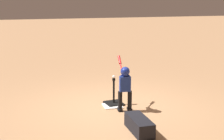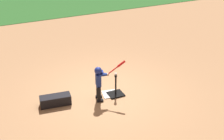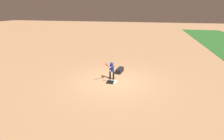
{
  "view_description": "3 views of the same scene",
  "coord_description": "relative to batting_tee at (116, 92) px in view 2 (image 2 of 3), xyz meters",
  "views": [
    {
      "loc": [
        -6.43,
        2.75,
        2.39
      ],
      "look_at": [
        0.34,
        -0.17,
        0.83
      ],
      "focal_mm": 50.0,
      "sensor_mm": 36.0,
      "label": 1
    },
    {
      "loc": [
        -3.18,
        -7.21,
        4.76
      ],
      "look_at": [
        0.22,
        0.06,
        0.71
      ],
      "focal_mm": 50.0,
      "sensor_mm": 36.0,
      "label": 2
    },
    {
      "loc": [
        9.06,
        1.9,
        3.97
      ],
      "look_at": [
        -0.14,
        -0.15,
        0.62
      ],
      "focal_mm": 28.0,
      "sensor_mm": 36.0,
      "label": 3
    }
  ],
  "objects": [
    {
      "name": "equipment_bag",
      "position": [
        -1.73,
        0.23,
        0.06
      ],
      "size": [
        0.87,
        0.42,
        0.28
      ],
      "primitive_type": "cube",
      "rotation": [
        0.0,
        0.0,
        -0.13
      ],
      "color": "black",
      "rests_on": "ground_plane"
    },
    {
      "name": "batter_child",
      "position": [
        -0.52,
        -0.04,
        0.57
      ],
      "size": [
        0.86,
        0.38,
        1.17
      ],
      "color": "black",
      "rests_on": "ground_plane"
    },
    {
      "name": "grass_outfield_strip",
      "position": [
        -0.23,
        11.21,
        -0.08
      ],
      "size": [
        56.0,
        6.65,
        0.02
      ],
      "primitive_type": "cube",
      "color": "#286026",
      "rests_on": "ground_plane"
    },
    {
      "name": "ground_plane",
      "position": [
        -0.23,
        0.17,
        -0.08
      ],
      "size": [
        90.0,
        90.0,
        0.0
      ],
      "primitive_type": "plane",
      "color": "#AD7F56"
    },
    {
      "name": "home_plate",
      "position": [
        -0.13,
        0.09,
        -0.07
      ],
      "size": [
        0.51,
        0.51,
        0.02
      ],
      "primitive_type": "cube",
      "rotation": [
        0.0,
        0.0,
        -0.17
      ],
      "color": "white",
      "rests_on": "ground_plane"
    },
    {
      "name": "baseball",
      "position": [
        0.0,
        -0.0,
        0.6
      ],
      "size": [
        0.07,
        0.07,
        0.07
      ],
      "primitive_type": "sphere",
      "color": "white",
      "rests_on": "batting_tee"
    },
    {
      "name": "batting_tee",
      "position": [
        0.0,
        0.0,
        0.0
      ],
      "size": [
        0.44,
        0.4,
        0.65
      ],
      "color": "black",
      "rests_on": "ground_plane"
    }
  ]
}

